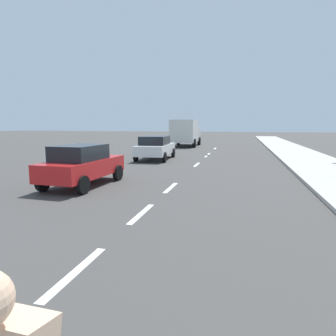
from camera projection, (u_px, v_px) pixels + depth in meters
name	position (u px, v px, depth m)	size (l,w,h in m)	color
ground_plane	(195.00, 166.00, 16.56)	(160.00, 160.00, 0.00)	#423F3D
sidewalk_strip	(317.00, 164.00, 16.85)	(3.60, 80.00, 0.14)	#B2ADA3
lane_stripe_2	(76.00, 271.00, 4.71)	(0.16, 1.80, 0.01)	white
lane_stripe_3	(141.00, 214.00, 7.77)	(0.16, 1.80, 0.01)	white
lane_stripe_4	(171.00, 188.00, 10.95)	(0.16, 1.80, 0.01)	white
lane_stripe_5	(197.00, 165.00, 17.25)	(0.16, 1.80, 0.01)	white
lane_stripe_6	(207.00, 156.00, 22.01)	(0.16, 1.80, 0.01)	white
lane_stripe_7	(208.00, 154.00, 23.12)	(0.16, 1.80, 0.01)	white
lane_stripe_8	(215.00, 148.00, 28.84)	(0.16, 1.80, 0.01)	white
parked_car_red	(82.00, 164.00, 11.22)	(1.95, 3.92, 1.57)	red
parked_car_white	(155.00, 147.00, 19.68)	(2.19, 4.48, 1.57)	white
delivery_truck	(186.00, 132.00, 31.67)	(2.75, 6.28, 2.80)	beige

